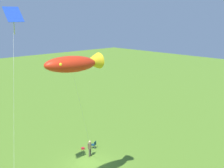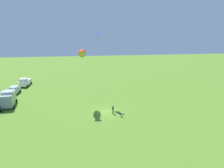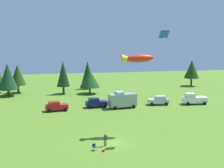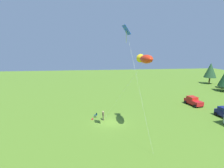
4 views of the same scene
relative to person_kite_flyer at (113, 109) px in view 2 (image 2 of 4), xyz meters
The scene contains 9 objects.
ground_plane 1.86m from the person_kite_flyer, 44.08° to the left, with size 160.00×160.00×0.00m, color #537D25.
person_kite_flyer is the anchor object (origin of this frame).
folding_chair 2.08m from the person_kite_flyer, 142.61° to the right, with size 0.63×0.63×0.82m.
backpack_on_grass 2.17m from the person_kite_flyer, 106.47° to the right, with size 0.32×0.22×0.22m, color red.
van_motorhome_grey 22.03m from the person_kite_flyer, 71.40° to the left, with size 5.65×3.19×3.34m.
car_silver_compact 26.82m from the person_kite_flyer, 55.78° to the left, with size 4.36×2.57×1.89m.
truck_white_pickup 31.05m from the person_kite_flyer, 43.47° to the left, with size 5.16×2.77×2.34m.
kite_large_fish 12.62m from the person_kite_flyer, 44.46° to the left, with size 8.48×6.17×11.67m.
kite_diamond_blue 15.79m from the person_kite_flyer, 14.28° to the left, with size 3.15×3.42×14.99m.
Camera 2 is at (-39.27, 4.21, 16.29)m, focal length 35.00 mm.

